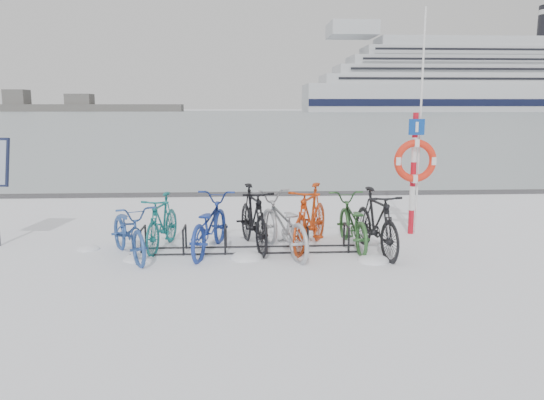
# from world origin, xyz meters

# --- Properties ---
(ground) EXTENTS (900.00, 900.00, 0.00)m
(ground) POSITION_xyz_m (0.00, 0.00, 0.00)
(ground) COLOR white
(ground) RESTS_ON ground
(ice_sheet) EXTENTS (400.00, 298.00, 0.02)m
(ice_sheet) POSITION_xyz_m (0.00, 155.00, 0.01)
(ice_sheet) COLOR #A2AFB7
(ice_sheet) RESTS_ON ground
(quay_edge) EXTENTS (400.00, 0.25, 0.10)m
(quay_edge) POSITION_xyz_m (0.00, 5.90, 0.05)
(quay_edge) COLOR #3F3F42
(quay_edge) RESTS_ON ground
(bike_rack) EXTENTS (4.00, 0.48, 0.46)m
(bike_rack) POSITION_xyz_m (0.00, 0.00, 0.18)
(bike_rack) COLOR black
(bike_rack) RESTS_ON ground
(lifebuoy_station) EXTENTS (0.85, 0.23, 4.40)m
(lifebuoy_station) POSITION_xyz_m (3.34, 1.08, 1.48)
(lifebuoy_station) COLOR red
(lifebuoy_station) RESTS_ON ground
(cruise_ferry) EXTENTS (141.96, 26.77, 46.65)m
(cruise_ferry) POSITION_xyz_m (97.84, 229.93, 12.70)
(cruise_ferry) COLOR silver
(cruise_ferry) RESTS_ON ground
(bike_0) EXTENTS (1.42, 1.96, 0.98)m
(bike_0) POSITION_xyz_m (-1.99, -0.25, 0.49)
(bike_0) COLOR #294B90
(bike_0) RESTS_ON ground
(bike_1) EXTENTS (0.77, 1.77, 1.03)m
(bike_1) POSITION_xyz_m (-1.51, 0.28, 0.51)
(bike_1) COLOR #166768
(bike_1) RESTS_ON ground
(bike_2) EXTENTS (1.11, 2.10, 1.05)m
(bike_2) POSITION_xyz_m (-0.65, 0.03, 0.52)
(bike_2) COLOR navy
(bike_2) RESTS_ON ground
(bike_3) EXTENTS (0.95, 2.02, 1.17)m
(bike_3) POSITION_xyz_m (0.14, 0.24, 0.59)
(bike_3) COLOR black
(bike_3) RESTS_ON ground
(bike_4) EXTENTS (1.33, 2.19, 1.08)m
(bike_4) POSITION_xyz_m (0.64, -0.11, 0.54)
(bike_4) COLOR #A5A7AC
(bike_4) RESTS_ON ground
(bike_5) EXTENTS (1.29, 2.04, 1.19)m
(bike_5) POSITION_xyz_m (1.17, 0.18, 0.59)
(bike_5) COLOR #B7370E
(bike_5) RESTS_ON ground
(bike_6) EXTENTS (0.75, 1.92, 0.99)m
(bike_6) POSITION_xyz_m (1.94, 0.20, 0.50)
(bike_6) COLOR #2D5C2C
(bike_6) RESTS_ON ground
(bike_7) EXTENTS (0.82, 1.99, 1.16)m
(bike_7) POSITION_xyz_m (2.28, -0.21, 0.58)
(bike_7) COLOR black
(bike_7) RESTS_ON ground
(snow_drifts) EXTENTS (5.89, 1.98, 0.20)m
(snow_drifts) POSITION_xyz_m (0.32, -0.03, 0.00)
(snow_drifts) COLOR white
(snow_drifts) RESTS_ON ground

